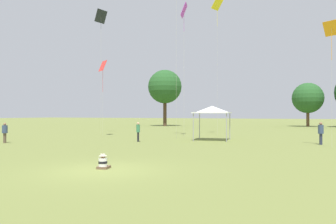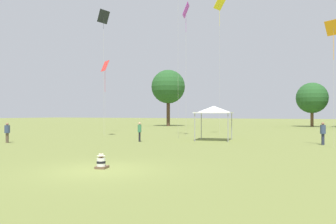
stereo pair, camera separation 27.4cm
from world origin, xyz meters
TOP-DOWN VIEW (x-y plane):
  - ground_plane at (0.00, 0.00)m, footprint 300.00×300.00m
  - seated_toddler at (-0.17, 0.31)m, footprint 0.54×0.61m
  - person_standing_0 at (-5.32, 12.03)m, footprint 0.35×0.35m
  - person_standing_1 at (7.83, 15.36)m, footprint 0.44×0.44m
  - person_standing_2 at (-13.97, 6.82)m, footprint 0.43×0.43m
  - canopy_tent at (-0.40, 15.84)m, footprint 3.36×3.36m
  - kite_1 at (-4.00, 18.45)m, footprint 0.84×1.40m
  - kite_2 at (-1.87, 22.41)m, footprint 1.08×1.39m
  - kite_3 at (-11.73, 16.12)m, footprint 1.21×0.97m
  - kite_4 at (-14.48, 19.54)m, footprint 0.84×1.53m
  - kite_5 at (8.47, 13.37)m, footprint 1.11×0.89m
  - distant_tree_0 at (-18.04, 43.81)m, footprint 6.19×6.19m
  - distant_tree_1 at (5.93, 51.61)m, footprint 5.31×5.31m

SIDE VIEW (x-z plane):
  - ground_plane at x=0.00m, z-range 0.00..0.00m
  - seated_toddler at x=-0.17m, z-range -0.06..0.55m
  - person_standing_2 at x=-13.97m, z-range 0.13..1.66m
  - person_standing_0 at x=-5.32m, z-range 0.16..1.71m
  - person_standing_1 at x=7.83m, z-range 0.15..1.77m
  - canopy_tent at x=-0.40m, z-range 1.12..4.00m
  - distant_tree_1 at x=5.93m, z-range 1.16..8.83m
  - kite_3 at x=-11.73m, z-range 3.06..10.57m
  - distant_tree_0 at x=-18.04m, z-range 2.04..12.38m
  - kite_5 at x=8.47m, z-range 3.48..11.76m
  - kite_1 at x=-4.00m, z-range 5.50..18.24m
  - kite_4 at x=-14.48m, z-range 6.00..19.85m
  - kite_2 at x=-1.87m, z-range 6.19..20.32m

